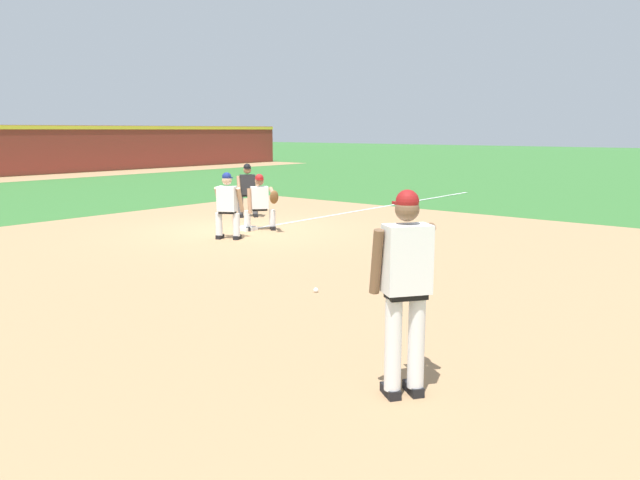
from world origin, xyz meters
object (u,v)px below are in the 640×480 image
object	(u,v)px
pitcher	(406,281)
umpire	(248,188)
first_base_bag	(247,228)
baserunner	(227,203)
first_baseman	(261,200)
baseball	(316,290)

from	to	relation	value
pitcher	umpire	xyz separation A→B (m)	(7.30, 9.42, -0.27)
first_base_bag	baserunner	world-z (taller)	baserunner
first_baseman	baseball	bearing A→B (deg)	-127.84
baseball	umpire	xyz separation A→B (m)	(5.04, 6.54, 0.76)
pitcher	baserunner	xyz separation A→B (m)	(4.56, 7.25, -0.27)
pitcher	first_baseman	bearing A→B (deg)	52.05
first_base_bag	pitcher	xyz separation A→B (m)	(-5.68, -7.83, 1.01)
first_baseman	pitcher	bearing A→B (deg)	-127.95
baserunner	first_baseman	bearing A→B (deg)	11.55
baserunner	umpire	world-z (taller)	same
baseball	umpire	size ratio (longest dim) A/B	0.05
umpire	baseball	bearing A→B (deg)	-127.61
first_base_bag	first_baseman	bearing A→B (deg)	-60.19
first_base_bag	umpire	bearing A→B (deg)	44.57
baserunner	baseball	bearing A→B (deg)	-117.74
baseball	pitcher	distance (m)	3.81
baseball	baserunner	bearing A→B (deg)	62.26
first_base_bag	baseball	distance (m)	6.01
first_base_bag	pitcher	size ratio (longest dim) A/B	0.20
baseball	first_baseman	world-z (taller)	first_baseman
baseball	first_baseman	bearing A→B (deg)	52.16
pitcher	baserunner	world-z (taller)	pitcher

